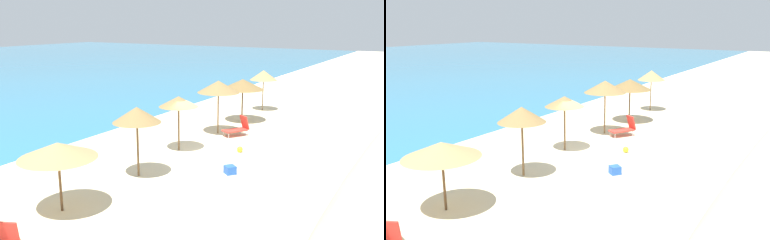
{
  "view_description": "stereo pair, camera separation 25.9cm",
  "coord_description": "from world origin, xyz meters",
  "views": [
    {
      "loc": [
        -16.97,
        -9.36,
        6.19
      ],
      "look_at": [
        0.21,
        0.95,
        1.47
      ],
      "focal_mm": 39.1,
      "sensor_mm": 36.0,
      "label": 1
    },
    {
      "loc": [
        -16.84,
        -9.59,
        6.19
      ],
      "look_at": [
        0.21,
        0.95,
        1.47
      ],
      "focal_mm": 39.1,
      "sensor_mm": 36.0,
      "label": 2
    }
  ],
  "objects": [
    {
      "name": "beach_umbrella_4",
      "position": [
        3.5,
        1.21,
        2.67
      ],
      "size": [
        2.35,
        2.35,
        3.02
      ],
      "color": "brown",
      "rests_on": "ground_plane"
    },
    {
      "name": "beach_umbrella_1",
      "position": [
        -8.09,
        1.06,
        2.12
      ],
      "size": [
        2.58,
        2.58,
        2.38
      ],
      "color": "brown",
      "rests_on": "ground_plane"
    },
    {
      "name": "beach_umbrella_5",
      "position": [
        6.9,
        1.26,
        2.37
      ],
      "size": [
        2.69,
        2.69,
        2.7
      ],
      "color": "brown",
      "rests_on": "ground_plane"
    },
    {
      "name": "lounge_chair_1",
      "position": [
        3.62,
        0.01,
        0.46
      ],
      "size": [
        1.58,
        1.3,
        1.11
      ],
      "rotation": [
        0.0,
        0.0,
        1.02
      ],
      "color": "red",
      "rests_on": "ground_plane"
    },
    {
      "name": "beach_umbrella_3",
      "position": [
        -0.31,
        1.4,
        2.42
      ],
      "size": [
        1.92,
        1.92,
        2.69
      ],
      "color": "brown",
      "rests_on": "ground_plane"
    },
    {
      "name": "beach_umbrella_2",
      "position": [
        -4.17,
        0.89,
        2.57
      ],
      "size": [
        1.97,
        1.97,
        2.9
      ],
      "color": "brown",
      "rests_on": "ground_plane"
    },
    {
      "name": "cooler_box",
      "position": [
        -2.04,
        -2.25,
        0.18
      ],
      "size": [
        0.59,
        0.59,
        0.36
      ],
      "primitive_type": "cube",
      "rotation": [
        0.0,
        0.0,
        0.9
      ],
      "color": "blue",
      "rests_on": "ground_plane"
    },
    {
      "name": "ground_plane",
      "position": [
        0.0,
        0.0,
        0.0
      ],
      "size": [
        160.0,
        160.0,
        0.0
      ],
      "primitive_type": "plane",
      "color": "beige"
    },
    {
      "name": "beach_ball",
      "position": [
        0.89,
        -1.36,
        0.15
      ],
      "size": [
        0.29,
        0.29,
        0.29
      ],
      "primitive_type": "sphere",
      "color": "yellow",
      "rests_on": "ground_plane"
    },
    {
      "name": "beach_umbrella_6",
      "position": [
        10.81,
        1.42,
        2.51
      ],
      "size": [
        1.91,
        1.91,
        2.87
      ],
      "color": "brown",
      "rests_on": "ground_plane"
    }
  ]
}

